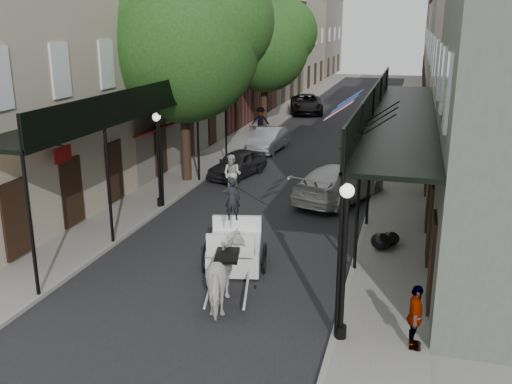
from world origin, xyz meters
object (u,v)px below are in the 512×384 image
Objects in this scene: lamppost_right_far at (390,119)px; carriage at (236,227)px; lamppost_right_near at (344,260)px; car_left_mid at (268,140)px; lamppost_left at (159,159)px; pedestrian_walking at (232,174)px; pedestrian_sidewalk_left at (260,121)px; tree_far at (270,43)px; pedestrian_sidewalk_right at (415,317)px; car_right_far at (381,116)px; horse at (227,274)px; car_left_near at (238,164)px; car_left_far at (306,104)px; car_right_near at (339,183)px; tree_near at (192,38)px.

lamppost_right_far is 16.71m from carriage.
car_left_mid is (-6.70, 19.37, -1.38)m from lamppost_right_near.
lamppost_left is 3.70m from pedestrian_walking.
carriage is 1.69× the size of pedestrian_sidewalk_left.
pedestrian_sidewalk_right is (9.97, -26.18, -4.96)m from tree_far.
pedestrian_walking is at bearing 95.77° from carriage.
pedestrian_walking is at bearing 83.30° from pedestrian_sidewalk_left.
pedestrian_sidewalk_left is 0.43× the size of car_right_far.
lamppost_left is at bearing 73.94° from pedestrian_sidewalk_left.
tree_far is at bearing -91.09° from horse.
tree_far is 18.57m from lamppost_left.
car_left_near is 0.89× the size of car_right_far.
car_left_far is at bearing 100.91° from pedestrian_walking.
car_left_near is at bearing 94.07° from carriage.
horse is 0.57× the size of car_left_near.
lamppost_left is 7.45m from car_right_near.
car_left_near is at bearing 110.47° from pedestrian_walking.
horse is (5.26, -25.18, -4.94)m from tree_far.
horse is at bearing -64.87° from pedestrian_walking.
lamppost_left is at bearing 135.71° from lamppost_right_near.
lamppost_left is at bearing -88.66° from tree_near.
horse is at bearing -60.01° from car_left_near.
tree_far is 2.32× the size of lamppost_right_near.
tree_far is 4.04× the size of horse.
carriage is at bearing 86.55° from pedestrian_sidewalk_left.
pedestrian_sidewalk_left reaches higher than car_left_near.
car_left_near is (-0.60, 2.73, -0.21)m from pedestrian_walking.
lamppost_left reaches higher than pedestrian_walking.
tree_near reaches higher than tree_far.
lamppost_right_near is 2.18× the size of pedestrian_walking.
car_left_mid is at bearing -174.62° from lamppost_right_far.
car_left_mid is at bearing 109.08° from lamppost_right_near.
car_right_near is at bearing 93.04° from car_right_far.
pedestrian_sidewalk_left is 10.48m from car_left_far.
lamppost_right_near is 0.68× the size of car_left_far.
carriage reaches higher than car_right_near.
lamppost_right_near is 5.34m from carriage.
car_left_far is at bearing 14.51° from pedestrian_sidewalk_right.
car_left_mid is at bearing 82.48° from lamppost_left.
carriage is (-3.71, 3.73, -0.88)m from lamppost_right_near.
lamppost_left reaches higher than pedestrian_sidewalk_right.
carriage is 30.53m from car_left_far.
car_left_mid is (-6.70, -0.63, -1.38)m from lamppost_right_far.
pedestrian_sidewalk_left is (-0.10, 15.63, -1.04)m from lamppost_left.
lamppost_left is 2.44× the size of pedestrian_sidewalk_right.
carriage is 20.42m from pedestrian_sidewalk_left.
lamppost_right_near is (8.30, -12.18, -4.44)m from tree_near.
tree_near is at bearing -98.27° from car_left_mid.
lamppost_right_near is 11.18m from car_right_near.
lamppost_right_far is 9.12m from pedestrian_sidewalk_left.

